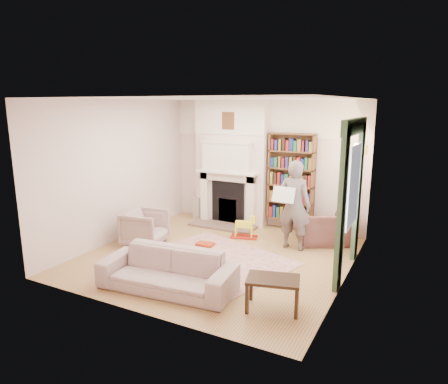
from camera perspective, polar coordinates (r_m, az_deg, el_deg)
The scene contains 25 objects.
floor at distance 7.36m, azimuth -0.91°, elevation -9.15°, with size 4.50×4.50×0.00m, color brown.
ceiling at distance 6.84m, azimuth -1.00°, elevation 13.21°, with size 4.50×4.50×0.00m, color white.
wall_back at distance 8.98m, azimuth 5.94°, elevation 4.01°, with size 4.50×4.50×0.00m, color beige.
wall_front at distance 5.15m, azimuth -13.00°, elevation -2.62°, with size 4.50×4.50×0.00m, color beige.
wall_left at distance 8.27m, azimuth -14.81°, elevation 2.93°, with size 4.50×4.50×0.00m, color beige.
wall_right at distance 6.23m, azimuth 17.53°, elevation -0.27°, with size 4.50×4.50×0.00m, color beige.
fireplace at distance 9.10m, azimuth 1.07°, elevation 4.10°, with size 1.70×0.58×2.80m.
bookcase at distance 8.68m, azimuth 9.57°, elevation 2.10°, with size 1.00×0.24×1.85m, color brown.
window at distance 6.61m, azimuth 18.06°, elevation 0.84°, with size 0.02×0.90×1.30m, color silver.
curtain_left at distance 6.00m, azimuth 16.42°, elevation -2.65°, with size 0.07×0.32×2.40m, color #2E452C.
curtain_right at distance 7.35m, azimuth 18.60°, elevation -0.07°, with size 0.07×0.32×2.40m, color #2E452C.
pelmet at distance 6.51m, azimuth 18.22°, elevation 8.93°, with size 0.09×1.70×0.24m, color #2E452C.
wall_sconce at distance 7.65m, azimuth 18.20°, elevation 5.76°, with size 0.20×0.24×0.24m, color gold, non-canonical shape.
rug at distance 7.19m, azimuth -1.25°, elevation -9.63°, with size 2.49×1.92×0.01m, color #C0AB91.
armchair_reading at distance 8.19m, azimuth 14.18°, elevation -4.81°, with size 1.03×0.90×0.67m, color #4B2828.
armchair_left at distance 7.97m, azimuth -11.21°, elevation -5.04°, with size 0.74×0.76×0.69m, color #B6AD96.
sofa at distance 6.09m, azimuth -8.11°, elevation -11.05°, with size 2.03×0.79×0.59m, color #BEB29D.
man_reading at distance 7.60m, azimuth 10.01°, elevation -1.87°, with size 0.62×0.41×1.71m, color #5D504B.
newspaper at distance 7.41m, azimuth 8.50°, elevation -0.38°, with size 0.42×0.02×0.30m, color silver.
coffee_table at distance 5.56m, azimuth 6.99°, elevation -14.22°, with size 0.70×0.45×0.45m, color #2F1E10, non-canonical shape.
paraffin_heater at distance 9.60m, azimuth -3.90°, elevation -2.25°, with size 0.24×0.24×0.55m, color #B7BBC0.
rocking_horse at distance 8.23m, azimuth 2.89°, elevation -5.00°, with size 0.55×0.22×0.48m, color yellow, non-canonical shape.
board_game at distance 7.18m, azimuth -5.23°, elevation -9.54°, with size 0.40×0.40×0.03m, color #D8D24C.
game_box_lid at distance 7.85m, azimuth -2.69°, elevation -7.47°, with size 0.33×0.22×0.06m, color #9F2F12.
comic_annuals at distance 6.92m, azimuth 0.04°, elevation -10.44°, with size 0.34×0.28×0.02m.
Camera 1 is at (3.27, -6.01, 2.72)m, focal length 32.00 mm.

